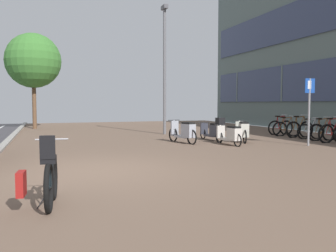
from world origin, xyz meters
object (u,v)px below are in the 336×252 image
object	(u,v)px
bicycle_rack_03	(311,131)
scooter_far	(185,132)
bicycle_rack_01	(333,133)
bicycle_rack_02	(323,132)
scooter_mid	(243,131)
scooter_near	(214,130)
bicycle_foreground	(48,179)
bicycle_rack_05	(287,129)
parking_sign	(309,104)
lamp_post	(165,64)
bicycle_rack_04	(300,129)
bicycle_rack_06	(280,127)
scooter_extra	(231,135)
street_tree	(33,61)

from	to	relation	value
bicycle_rack_03	scooter_far	size ratio (longest dim) A/B	0.71
bicycle_rack_01	scooter_far	world-z (taller)	bicycle_rack_01
bicycle_rack_03	bicycle_rack_01	bearing A→B (deg)	-96.71
bicycle_rack_01	bicycle_rack_02	world-z (taller)	bicycle_rack_01
scooter_mid	scooter_near	bearing A→B (deg)	136.08
scooter_far	bicycle_rack_03	bearing A→B (deg)	-2.60
bicycle_foreground	bicycle_rack_05	xyz separation A→B (m)	(10.29, 7.96, -0.05)
parking_sign	lamp_post	xyz separation A→B (m)	(-3.26, 6.04, 1.90)
bicycle_rack_05	scooter_far	world-z (taller)	bicycle_rack_05
bicycle_rack_02	bicycle_rack_03	world-z (taller)	bicycle_rack_02
bicycle_foreground	bicycle_rack_05	bearing A→B (deg)	37.72
bicycle_foreground	bicycle_rack_04	world-z (taller)	bicycle_foreground
bicycle_rack_03	lamp_post	bearing A→B (deg)	140.72
bicycle_rack_03	bicycle_rack_02	bearing A→B (deg)	-92.52
bicycle_rack_06	bicycle_rack_05	bearing A→B (deg)	-104.95
bicycle_rack_03	scooter_far	world-z (taller)	bicycle_rack_03
bicycle_foreground	scooter_extra	xyz separation A→B (m)	(6.17, 5.70, -0.02)
bicycle_rack_03	street_tree	world-z (taller)	street_tree
bicycle_rack_03	bicycle_rack_04	world-z (taller)	bicycle_rack_04
bicycle_rack_06	street_tree	distance (m)	14.11
bicycle_foreground	scooter_far	world-z (taller)	bicycle_foreground
bicycle_rack_02	bicycle_rack_04	distance (m)	1.39
scooter_near	bicycle_rack_03	bearing A→B (deg)	-9.15
lamp_post	street_tree	xyz separation A→B (m)	(-5.99, 5.94, 0.56)
bicycle_foreground	bicycle_rack_04	distance (m)	12.71
scooter_near	scooter_far	bearing A→B (deg)	-163.92
bicycle_rack_03	lamp_post	xyz separation A→B (m)	(-5.04, 4.12, 3.03)
bicycle_rack_02	scooter_mid	distance (m)	3.33
scooter_mid	bicycle_rack_01	bearing A→B (deg)	-22.04
lamp_post	bicycle_foreground	bearing A→B (deg)	-116.72
bicycle_rack_01	lamp_post	distance (m)	7.95
street_tree	lamp_post	bearing A→B (deg)	-44.77
scooter_near	bicycle_rack_02	bearing A→B (deg)	-18.39
scooter_mid	scooter_far	xyz separation A→B (m)	(-2.24, 0.37, 0.01)
bicycle_rack_03	scooter_extra	bearing A→B (deg)	-168.51
bicycle_rack_02	street_tree	distance (m)	15.79
scooter_extra	parking_sign	bearing A→B (deg)	-23.26
bicycle_rack_02	scooter_near	size ratio (longest dim) A/B	0.75
bicycle_rack_04	scooter_mid	world-z (taller)	bicycle_rack_04
bicycle_rack_02	bicycle_rack_05	distance (m)	2.09
bicycle_rack_04	scooter_far	world-z (taller)	bicycle_rack_04
lamp_post	street_tree	distance (m)	8.45
bicycle_foreground	lamp_post	distance (m)	12.33
bicycle_rack_03	bicycle_rack_06	bearing A→B (deg)	88.39
parking_sign	scooter_near	bearing A→B (deg)	132.22
bicycle_rack_06	scooter_near	size ratio (longest dim) A/B	0.74
bicycle_foreground	bicycle_rack_01	xyz separation A→B (m)	(10.25, 5.17, -0.03)
bicycle_rack_06	scooter_extra	world-z (taller)	bicycle_rack_06
bicycle_rack_02	parking_sign	distance (m)	2.41
bicycle_rack_03	lamp_post	distance (m)	7.18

